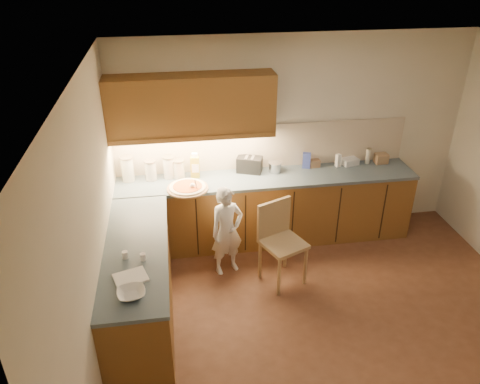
{
  "coord_description": "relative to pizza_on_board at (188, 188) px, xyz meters",
  "views": [
    {
      "loc": [
        -1.52,
        -3.43,
        3.54
      ],
      "look_at": [
        -0.8,
        1.2,
        1.0
      ],
      "focal_mm": 35.0,
      "sensor_mm": 36.0,
      "label": 1
    }
  ],
  "objects": [
    {
      "name": "l_counter",
      "position": [
        0.46,
        -0.26,
        -0.48
      ],
      "size": [
        3.77,
        2.62,
        0.92
      ],
      "color": "brown",
      "rests_on": "ground"
    },
    {
      "name": "child",
      "position": [
        0.41,
        -0.42,
        -0.39
      ],
      "size": [
        0.47,
        0.38,
        1.11
      ],
      "primitive_type": "imported",
      "rotation": [
        0.0,
        0.0,
        0.34
      ],
      "color": "silver",
      "rests_on": "ground"
    },
    {
      "name": "backsplash",
      "position": [
        1.01,
        0.47,
        0.27
      ],
      "size": [
        3.75,
        0.02,
        0.58
      ],
      "primitive_type": "cube",
      "color": "beige",
      "rests_on": "l_counter"
    },
    {
      "name": "card_box_b",
      "position": [
        2.58,
        0.36,
        0.04
      ],
      "size": [
        0.17,
        0.13,
        0.13
      ],
      "primitive_type": "cube",
      "rotation": [
        0.0,
        0.0,
        0.03
      ],
      "color": "#A8825A",
      "rests_on": "l_counter"
    },
    {
      "name": "upper_cabinets",
      "position": [
        0.11,
        0.31,
        0.91
      ],
      "size": [
        1.95,
        0.36,
        0.73
      ],
      "color": "brown",
      "rests_on": "ground"
    },
    {
      "name": "spice_jar_b",
      "position": [
        -0.49,
        -1.33,
        0.01
      ],
      "size": [
        0.06,
        0.06,
        0.07
      ],
      "primitive_type": "cylinder",
      "rotation": [
        0.0,
        0.0,
        0.18
      ],
      "color": "white",
      "rests_on": "l_counter"
    },
    {
      "name": "white_bottle",
      "position": [
        1.97,
        0.34,
        0.06
      ],
      "size": [
        0.07,
        0.07,
        0.17
      ],
      "primitive_type": "cube",
      "rotation": [
        0.0,
        0.0,
        0.28
      ],
      "color": "white",
      "rests_on": "l_counter"
    },
    {
      "name": "dough_cloth",
      "position": [
        -0.59,
        -1.59,
        -0.01
      ],
      "size": [
        0.33,
        0.29,
        0.02
      ],
      "primitive_type": "cube",
      "rotation": [
        0.0,
        0.0,
        0.31
      ],
      "color": "white",
      "rests_on": "l_counter"
    },
    {
      "name": "card_box_a",
      "position": [
        1.67,
        0.38,
        0.03
      ],
      "size": [
        0.14,
        0.11,
        0.1
      ],
      "primitive_type": "cube",
      "rotation": [
        0.0,
        0.0,
        0.06
      ],
      "color": "#9A7253",
      "rests_on": "l_counter"
    },
    {
      "name": "canister_b",
      "position": [
        -0.43,
        0.33,
        0.11
      ],
      "size": [
        0.15,
        0.15,
        0.26
      ],
      "rotation": [
        0.0,
        0.0,
        -0.21
      ],
      "color": "beige",
      "rests_on": "l_counter"
    },
    {
      "name": "room",
      "position": [
        1.38,
        -1.51,
        0.73
      ],
      "size": [
        4.54,
        4.5,
        2.62
      ],
      "color": "#57301D",
      "rests_on": "ground"
    },
    {
      "name": "spice_jar_a",
      "position": [
        -0.65,
        -1.28,
        0.01
      ],
      "size": [
        0.07,
        0.07,
        0.07
      ],
      "primitive_type": "cylinder",
      "rotation": [
        0.0,
        0.0,
        -0.23
      ],
      "color": "silver",
      "rests_on": "l_counter"
    },
    {
      "name": "canister_a",
      "position": [
        -0.7,
        0.34,
        0.14
      ],
      "size": [
        0.16,
        0.16,
        0.32
      ],
      "rotation": [
        0.0,
        0.0,
        0.32
      ],
      "color": "beige",
      "rests_on": "l_counter"
    },
    {
      "name": "canister_c",
      "position": [
        -0.2,
        0.35,
        0.12
      ],
      "size": [
        0.15,
        0.15,
        0.29
      ],
      "rotation": [
        0.0,
        0.0,
        -0.34
      ],
      "color": "silver",
      "rests_on": "l_counter"
    },
    {
      "name": "toaster",
      "position": [
        0.81,
        0.36,
        0.08
      ],
      "size": [
        0.36,
        0.28,
        0.21
      ],
      "rotation": [
        0.0,
        0.0,
        -0.36
      ],
      "color": "black",
      "rests_on": "l_counter"
    },
    {
      "name": "wooden_chair",
      "position": [
        0.98,
        -0.64,
        -0.38
      ],
      "size": [
        0.58,
        0.58,
        0.98
      ],
      "rotation": [
        0.0,
        0.0,
        0.41
      ],
      "color": "tan",
      "rests_on": "ground"
    },
    {
      "name": "steel_pot",
      "position": [
        1.13,
        0.31,
        0.04
      ],
      "size": [
        0.17,
        0.17,
        0.13
      ],
      "color": "#B4B4B9",
      "rests_on": "l_counter"
    },
    {
      "name": "canister_d",
      "position": [
        -0.09,
        0.33,
        0.1
      ],
      "size": [
        0.15,
        0.15,
        0.24
      ],
      "rotation": [
        0.0,
        0.0,
        0.42
      ],
      "color": "beige",
      "rests_on": "l_counter"
    },
    {
      "name": "tall_jar",
      "position": [
        2.4,
        0.37,
        0.08
      ],
      "size": [
        0.07,
        0.07,
        0.21
      ],
      "rotation": [
        0.0,
        0.0,
        0.35
      ],
      "color": "silver",
      "rests_on": "l_counter"
    },
    {
      "name": "mixing_bowl",
      "position": [
        -0.57,
        -1.83,
        0.01
      ],
      "size": [
        0.27,
        0.27,
        0.06
      ],
      "primitive_type": "imported",
      "rotation": [
        0.0,
        0.0,
        0.17
      ],
      "color": "white",
      "rests_on": "l_counter"
    },
    {
      "name": "flat_pack",
      "position": [
        2.15,
        0.38,
        0.02
      ],
      "size": [
        0.24,
        0.19,
        0.08
      ],
      "primitive_type": "cube",
      "rotation": [
        0.0,
        0.0,
        0.24
      ],
      "color": "white",
      "rests_on": "l_counter"
    },
    {
      "name": "pizza_on_board",
      "position": [
        0.0,
        0.0,
        0.0
      ],
      "size": [
        0.49,
        0.49,
        0.2
      ],
      "rotation": [
        0.0,
        0.0,
        0.05
      ],
      "color": "tan",
      "rests_on": "l_counter"
    },
    {
      "name": "oil_jug",
      "position": [
        0.11,
        0.31,
        0.13
      ],
      "size": [
        0.12,
        0.09,
        0.32
      ],
      "rotation": [
        0.0,
        0.0,
        -0.16
      ],
      "color": "gold",
      "rests_on": "l_counter"
    },
    {
      "name": "blue_box",
      "position": [
        1.56,
        0.37,
        0.08
      ],
      "size": [
        0.12,
        0.1,
        0.2
      ],
      "primitive_type": "cube",
      "rotation": [
        0.0,
        0.0,
        -0.31
      ],
      "color": "#34439D",
      "rests_on": "l_counter"
    }
  ]
}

